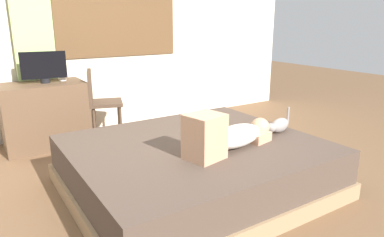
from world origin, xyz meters
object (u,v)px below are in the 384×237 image
object	(u,v)px
person_lying	(229,135)
tv_monitor	(44,67)
bed	(195,166)
cat	(279,125)
desk	(45,115)
chair_by_desk	(100,99)
cup	(63,77)

from	to	relation	value
person_lying	tv_monitor	bearing A→B (deg)	114.35
bed	tv_monitor	world-z (taller)	tv_monitor
person_lying	cat	distance (m)	0.66
desk	chair_by_desk	xyz separation A→B (m)	(0.61, -0.14, 0.14)
chair_by_desk	bed	bearing A→B (deg)	-81.74
person_lying	cup	world-z (taller)	cup
person_lying	cup	xyz separation A→B (m)	(-0.75, 2.16, 0.24)
person_lying	cup	bearing A→B (deg)	109.26
cat	tv_monitor	world-z (taller)	tv_monitor
desk	chair_by_desk	bearing A→B (deg)	-12.75
cat	tv_monitor	distance (m)	2.62
bed	desk	xyz separation A→B (m)	(-0.85, 1.84, 0.16)
cat	cup	size ratio (longest dim) A/B	4.48
bed	person_lying	bearing A→B (deg)	-61.15
bed	cat	world-z (taller)	cat
cat	tv_monitor	size ratio (longest dim) A/B	0.73
cat	chair_by_desk	xyz separation A→B (m)	(-1.05, 1.89, 0.02)
bed	cup	size ratio (longest dim) A/B	26.28
bed	chair_by_desk	size ratio (longest dim) A/B	2.39
bed	chair_by_desk	world-z (taller)	chair_by_desk
person_lying	chair_by_desk	bearing A→B (deg)	101.32
cat	cup	xyz separation A→B (m)	(-1.41, 2.07, 0.29)
cup	chair_by_desk	size ratio (longest dim) A/B	0.09
tv_monitor	chair_by_desk	world-z (taller)	tv_monitor
person_lying	cat	bearing A→B (deg)	7.52
bed	cat	bearing A→B (deg)	-12.73
desk	cup	bearing A→B (deg)	11.09
person_lying	chair_by_desk	world-z (taller)	chair_by_desk
cat	cup	bearing A→B (deg)	124.20
cat	cup	world-z (taller)	cup
cat	desk	world-z (taller)	desk
person_lying	desk	world-z (taller)	person_lying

